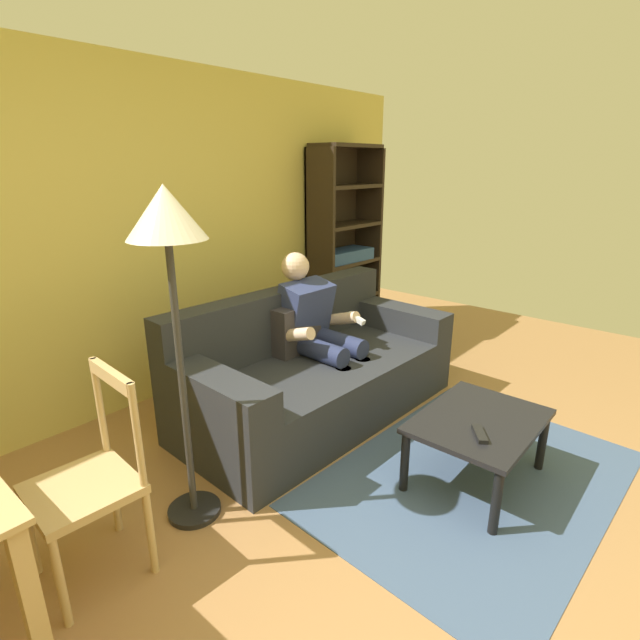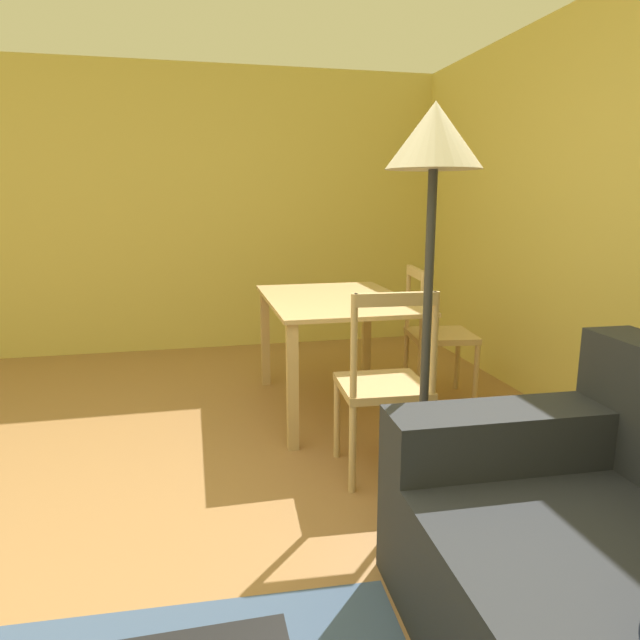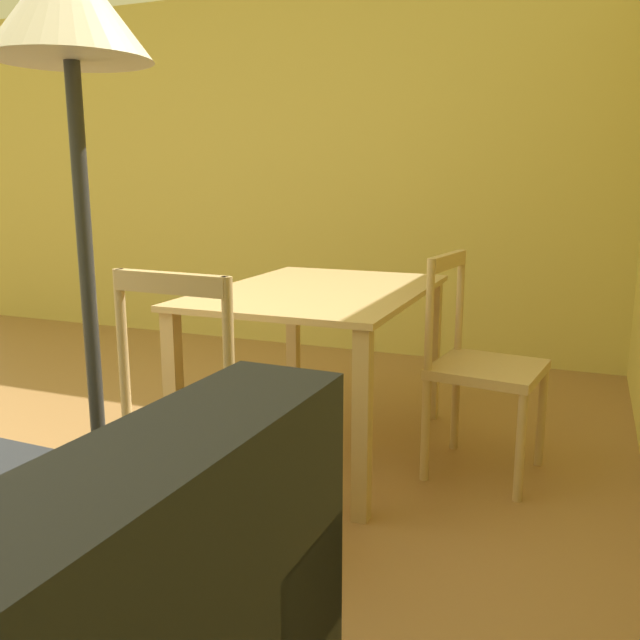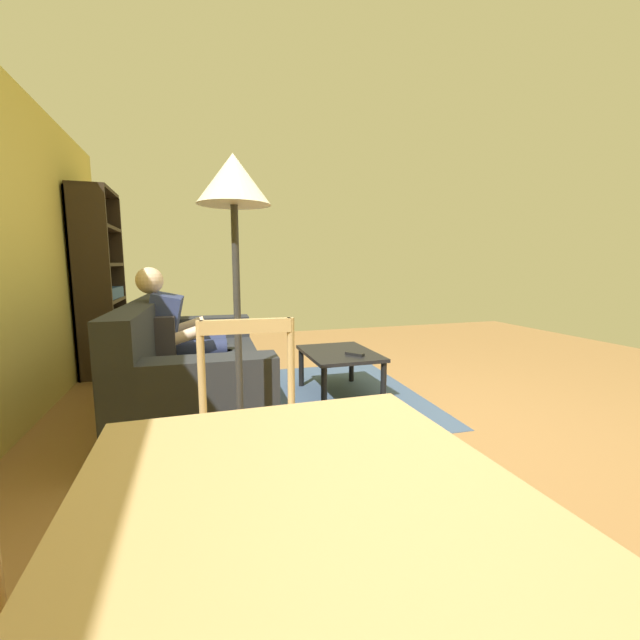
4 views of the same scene
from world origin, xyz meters
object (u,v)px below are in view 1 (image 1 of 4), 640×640
(couch, at_px, (313,371))
(coffee_table, at_px, (479,427))
(tv_remote, at_px, (480,434))
(bookshelf, at_px, (344,261))
(person_lounging, at_px, (317,330))
(dining_chair_facing_couch, at_px, (89,484))
(floor_lamp, at_px, (169,246))

(couch, relative_size, coffee_table, 2.69)
(couch, height_order, tv_remote, couch)
(bookshelf, bearing_deg, couch, -148.93)
(person_lounging, relative_size, coffee_table, 1.45)
(person_lounging, height_order, dining_chair_facing_couch, person_lounging)
(couch, relative_size, bookshelf, 1.09)
(couch, relative_size, floor_lamp, 1.26)
(person_lounging, distance_m, tv_remote, 1.46)
(coffee_table, xyz_separation_m, bookshelf, (1.56, 2.22, 0.45))
(couch, height_order, dining_chair_facing_couch, dining_chair_facing_couch)
(tv_remote, bearing_deg, floor_lamp, 8.37)
(coffee_table, bearing_deg, person_lounging, 84.98)
(person_lounging, relative_size, dining_chair_facing_couch, 1.22)
(coffee_table, distance_m, tv_remote, 0.20)
(tv_remote, bearing_deg, coffee_table, -103.67)
(tv_remote, height_order, dining_chair_facing_couch, dining_chair_facing_couch)
(person_lounging, height_order, tv_remote, person_lounging)
(coffee_table, distance_m, floor_lamp, 1.95)
(coffee_table, xyz_separation_m, tv_remote, (-0.18, -0.07, 0.07))
(person_lounging, relative_size, floor_lamp, 0.68)
(couch, height_order, floor_lamp, floor_lamp)
(person_lounging, relative_size, tv_remote, 6.83)
(couch, height_order, person_lounging, person_lounging)
(tv_remote, xyz_separation_m, dining_chair_facing_couch, (-1.58, 1.10, 0.05))
(couch, bearing_deg, tv_remote, -97.97)
(couch, xyz_separation_m, person_lounging, (0.10, 0.06, 0.28))
(couch, bearing_deg, person_lounging, 29.00)
(dining_chair_facing_couch, bearing_deg, floor_lamp, -0.75)
(person_lounging, distance_m, coffee_table, 1.37)
(bookshelf, relative_size, floor_lamp, 1.15)
(couch, distance_m, tv_remote, 1.37)
(couch, relative_size, dining_chair_facing_couch, 2.25)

